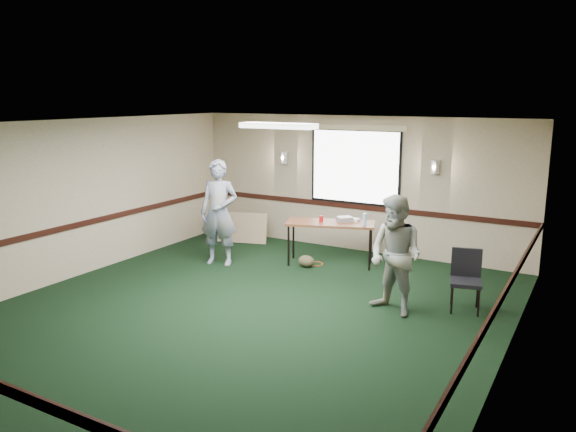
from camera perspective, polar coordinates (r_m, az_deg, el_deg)
The scene contains 13 objects.
ground at distance 8.24m, azimuth -4.55°, elevation -9.86°, with size 8.00×8.00×0.00m, color black.
room_shell at distance 9.59m, azimuth 2.45°, elevation 3.12°, with size 8.00×8.02×8.00m.
folding_table at distance 10.36m, azimuth 4.34°, elevation -0.94°, with size 1.73×1.13×0.80m.
projector at distance 10.40m, azimuth 5.80°, elevation -0.32°, with size 0.27×0.22×0.09m, color #96969E.
game_console at distance 10.46m, azimuth 6.65°, elevation -0.38°, with size 0.21×0.17×0.05m, color white.
red_cup at distance 10.33m, azimuth 3.39°, elevation -0.29°, with size 0.08×0.08×0.11m, color red.
water_bottle at distance 10.10m, azimuth 7.79°, elevation -0.36°, with size 0.07×0.07×0.22m, color #96BCF6.
duffel_bag at distance 10.32m, azimuth 1.86°, elevation -4.61°, with size 0.31×0.23×0.22m, color #454127.
cable_coil at distance 10.52m, azimuth 2.77°, elevation -4.87°, with size 0.30×0.30×0.02m, color #D9521B.
folded_table at distance 12.03m, azimuth -5.08°, elevation -1.17°, with size 1.26×0.05×0.65m, color tan.
conference_chair at distance 8.63m, azimuth 17.63°, elevation -5.71°, with size 0.53×0.54×0.89m.
person_left at distance 10.38m, azimuth -7.02°, elevation 0.35°, with size 0.71×0.47×1.95m, color #425993.
person_right at distance 8.11m, azimuth 10.88°, elevation -3.97°, with size 0.84×0.65×1.72m, color #6A85A5.
Camera 1 is at (4.34, -6.29, 3.08)m, focal length 35.00 mm.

